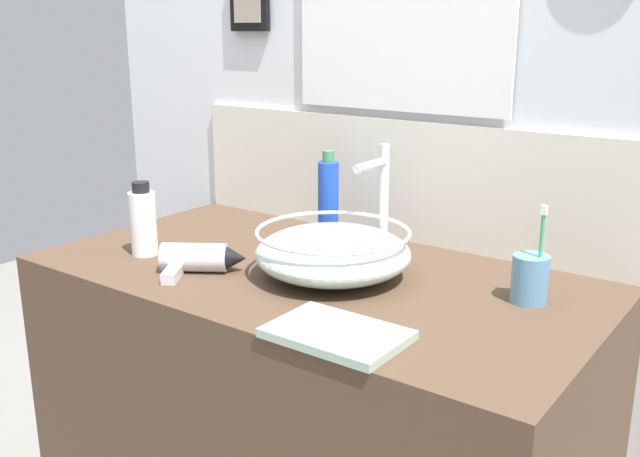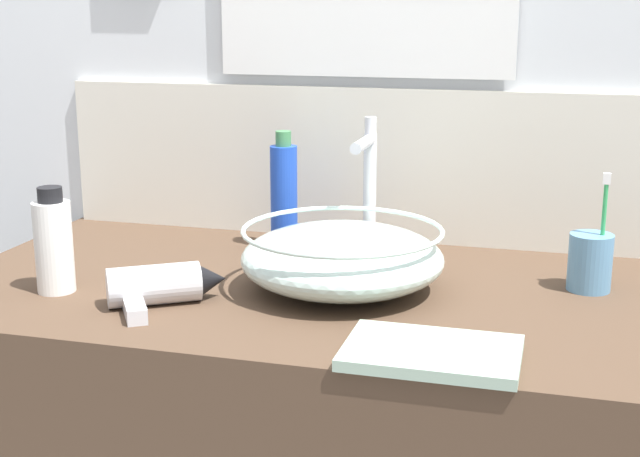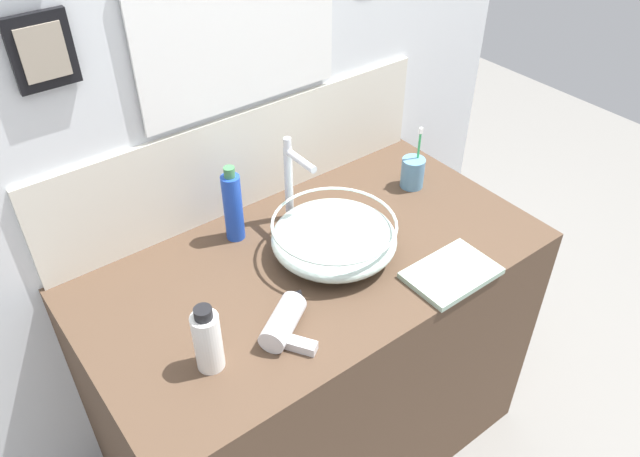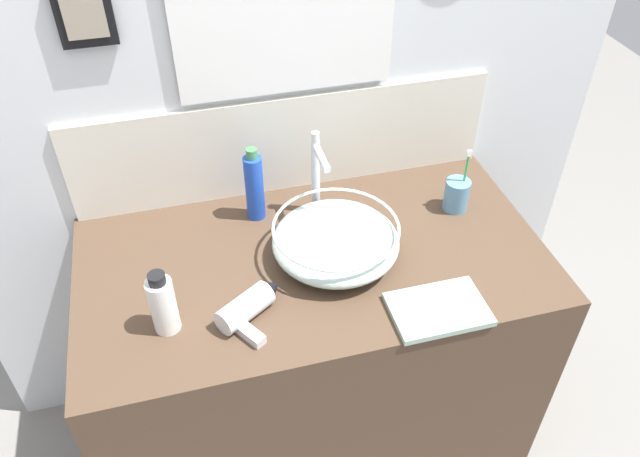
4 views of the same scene
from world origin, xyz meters
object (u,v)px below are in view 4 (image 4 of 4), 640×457
at_px(hair_drier, 250,306).
at_px(hand_towel, 438,309).
at_px(faucet, 317,170).
at_px(toothbrush_cup, 457,195).
at_px(glass_bowl_sink, 336,241).
at_px(lotion_bottle, 163,304).
at_px(shampoo_bottle, 254,186).

distance_m(hair_drier, hand_towel, 0.46).
bearing_deg(faucet, toothbrush_cup, -11.74).
xyz_separation_m(glass_bowl_sink, hair_drier, (-0.26, -0.15, -0.03)).
xyz_separation_m(faucet, hair_drier, (-0.26, -0.34, -0.12)).
relative_size(glass_bowl_sink, hair_drier, 1.74).
bearing_deg(hand_towel, lotion_bottle, 169.33).
relative_size(toothbrush_cup, hand_towel, 0.84).
bearing_deg(toothbrush_cup, hand_towel, -119.69).
distance_m(faucet, toothbrush_cup, 0.41).
distance_m(toothbrush_cup, shampoo_bottle, 0.58).
bearing_deg(shampoo_bottle, faucet, -10.84).
xyz_separation_m(toothbrush_cup, lotion_bottle, (-0.84, -0.24, 0.03)).
relative_size(faucet, toothbrush_cup, 1.33).
bearing_deg(glass_bowl_sink, lotion_bottle, -163.60).
distance_m(toothbrush_cup, lotion_bottle, 0.88).
distance_m(glass_bowl_sink, hair_drier, 0.29).
relative_size(glass_bowl_sink, shampoo_bottle, 1.47).
bearing_deg(faucet, glass_bowl_sink, -90.00).
bearing_deg(shampoo_bottle, toothbrush_cup, -11.47).
bearing_deg(glass_bowl_sink, toothbrush_cup, 15.38).
height_order(glass_bowl_sink, shampoo_bottle, shampoo_bottle).
bearing_deg(hand_towel, glass_bowl_sink, 126.49).
xyz_separation_m(faucet, shampoo_bottle, (-0.17, 0.03, -0.05)).
height_order(faucet, hand_towel, faucet).
distance_m(shampoo_bottle, hand_towel, 0.60).
distance_m(glass_bowl_sink, shampoo_bottle, 0.29).
bearing_deg(lotion_bottle, glass_bowl_sink, 16.40).
distance_m(hair_drier, toothbrush_cup, 0.70).
height_order(faucet, lotion_bottle, faucet).
distance_m(faucet, hair_drier, 0.44).
bearing_deg(hair_drier, lotion_bottle, 176.40).
xyz_separation_m(toothbrush_cup, shampoo_bottle, (-0.56, 0.11, 0.06)).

